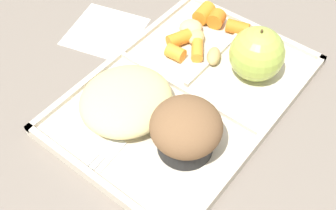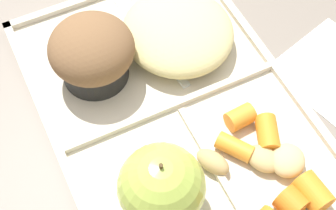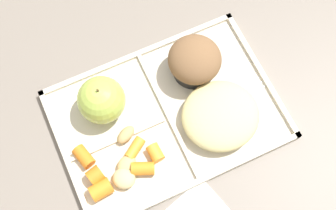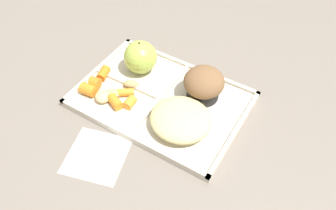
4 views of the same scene
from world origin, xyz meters
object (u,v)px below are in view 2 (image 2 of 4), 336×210
at_px(lunch_tray, 172,110).
at_px(plastic_fork, 146,31).
at_px(green_apple, 162,187).
at_px(bran_muffin, 92,53).

bearing_deg(lunch_tray, plastic_fork, -10.14).
bearing_deg(green_apple, lunch_tray, -31.21).
relative_size(green_apple, bran_muffin, 0.93).
bearing_deg(plastic_fork, lunch_tray, 169.86).
bearing_deg(green_apple, plastic_fork, -20.60).
xyz_separation_m(green_apple, plastic_fork, (0.20, -0.08, -0.04)).
relative_size(green_apple, plastic_fork, 0.53).
bearing_deg(bran_muffin, lunch_tray, -143.97).
bearing_deg(bran_muffin, plastic_fork, -67.69).
height_order(lunch_tray, bran_muffin, bran_muffin).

